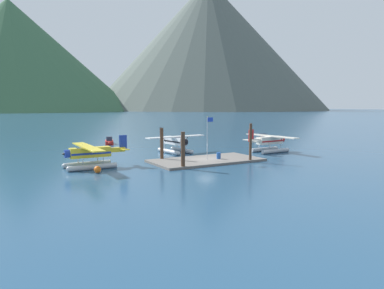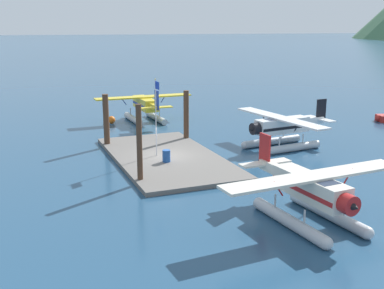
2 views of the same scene
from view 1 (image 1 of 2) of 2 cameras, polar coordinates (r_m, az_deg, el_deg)
ground_plane at (r=48.06m, az=2.32°, el=-2.74°), size 1200.00×1200.00×0.00m
dock_platform at (r=48.04m, az=2.32°, el=-2.56°), size 14.93×7.58×0.30m
piling_near_left at (r=42.14m, az=-1.47°, el=-0.95°), size 0.49×0.49×4.47m
piling_near_right at (r=47.82m, az=9.42°, el=0.27°), size 0.36×0.36×5.19m
piling_far_left at (r=48.52m, az=-4.90°, el=-0.00°), size 0.47×0.47×4.48m
flagpole at (r=46.96m, az=2.60°, el=1.90°), size 0.95×0.10×5.85m
fuel_drum at (r=48.42m, az=4.32°, el=-1.80°), size 0.62×0.62×0.88m
mooring_buoy at (r=41.18m, az=-15.00°, el=-3.92°), size 0.80×0.80×0.80m
mountain_ridge_west_peak at (r=594.18m, az=2.58°, el=15.60°), size 379.07×379.07×206.37m
mountain_ridge_east_peak at (r=530.90m, az=-27.23°, el=12.64°), size 320.76×320.76×144.15m
seaplane_cream_stbd_fwd at (r=58.75m, az=12.47°, el=0.33°), size 7.97×10.47×3.84m
seaplane_yellow_port_fwd at (r=44.46m, az=-16.13°, el=-1.67°), size 7.98×10.41×3.84m
seaplane_white_bow_centre at (r=56.63m, az=-2.73°, el=0.25°), size 10.49×7.96×3.84m
boat_red_open_north at (r=71.13m, az=-13.20°, el=0.45°), size 2.56×4.78×1.50m
boat_grey_open_east at (r=78.06m, az=11.42°, el=1.00°), size 4.88×1.95×1.50m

